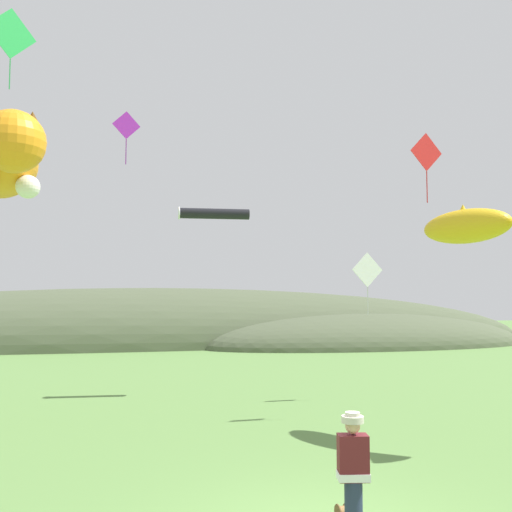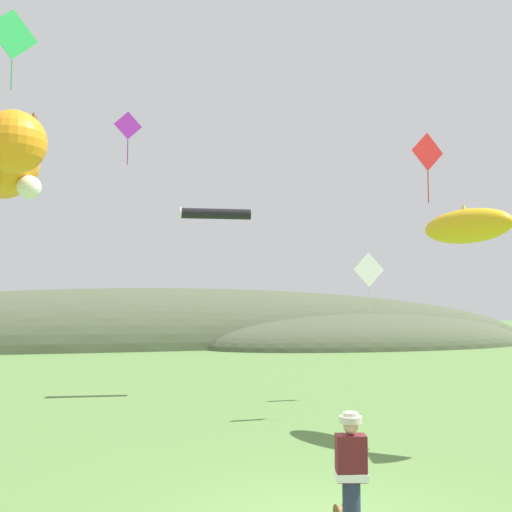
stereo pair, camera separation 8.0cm
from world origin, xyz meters
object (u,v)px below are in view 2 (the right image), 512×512
festival_attendant (351,475)px  kite_giant_cat (4,163)px  kite_fish_windsock (480,224)px  kite_diamond_red (427,153)px  kite_tube_streamer (215,214)px  kite_diamond_green (13,35)px  kite_diamond_violet (128,126)px  kite_diamond_white (369,270)px

festival_attendant → kite_giant_cat: size_ratio=0.28×
kite_fish_windsock → kite_diamond_red: 3.48m
kite_tube_streamer → kite_diamond_green: kite_diamond_green is taller
festival_attendant → kite_diamond_green: size_ratio=0.74×
kite_tube_streamer → kite_diamond_violet: kite_diamond_violet is taller
kite_giant_cat → kite_tube_streamer: size_ratio=2.59×
kite_giant_cat → kite_diamond_violet: 5.81m
kite_diamond_red → kite_diamond_green: (-11.53, 2.98, 3.50)m
festival_attendant → kite_giant_cat: kite_giant_cat is taller
kite_diamond_green → kite_diamond_white: bearing=-0.4°
kite_fish_windsock → kite_diamond_green: 13.91m
festival_attendant → kite_tube_streamer: kite_tube_streamer is taller
festival_attendant → kite_diamond_green: 15.35m
kite_giant_cat → kite_fish_windsock: bearing=-21.3°
kite_diamond_violet → kite_diamond_white: bearing=-21.7°
kite_tube_streamer → kite_diamond_violet: bearing=161.6°
kite_tube_streamer → kite_diamond_red: bearing=-43.6°
kite_fish_windsock → kite_diamond_violet: size_ratio=1.70×
kite_giant_cat → kite_diamond_violet: (3.26, 4.13, 2.47)m
festival_attendant → kite_diamond_white: 11.54m
kite_giant_cat → kite_diamond_red: 11.59m
kite_fish_windsock → kite_tube_streamer: (-5.05, 7.54, 1.14)m
kite_fish_windsock → kite_tube_streamer: 9.15m
kite_diamond_white → kite_diamond_red: kite_diamond_red is taller
festival_attendant → kite_diamond_green: bearing=121.4°
kite_giant_cat → kite_diamond_red: kite_diamond_red is taller
kite_giant_cat → kite_fish_windsock: (11.25, -4.39, -1.82)m
festival_attendant → kite_diamond_green: kite_diamond_green is taller
kite_giant_cat → kite_diamond_white: bearing=5.6°
kite_fish_windsock → kite_diamond_violet: (-7.99, 8.52, 4.29)m
kite_giant_cat → kite_tube_streamer: kite_giant_cat is taller
kite_giant_cat → festival_attendant: bearing=-55.9°
kite_diamond_violet → kite_diamond_green: kite_diamond_green is taller
kite_diamond_violet → kite_diamond_green: 4.76m
kite_tube_streamer → kite_giant_cat: bearing=-153.0°
kite_diamond_white → kite_fish_windsock: bearing=-86.8°
kite_tube_streamer → kite_diamond_green: (-6.29, -2.01, 4.73)m
kite_giant_cat → kite_diamond_red: bearing=-9.1°
kite_giant_cat → kite_fish_windsock: size_ratio=1.98×
kite_diamond_white → kite_diamond_violet: kite_diamond_violet is taller
festival_attendant → kite_tube_streamer: 13.08m
kite_fish_windsock → kite_tube_streamer: kite_tube_streamer is taller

